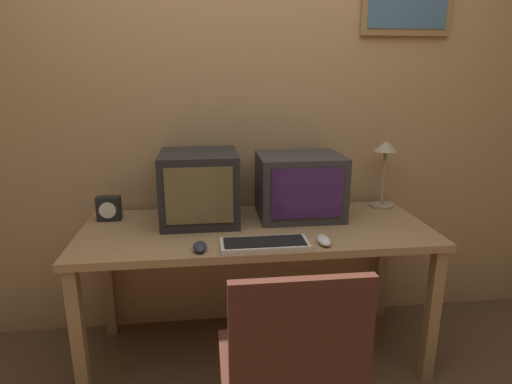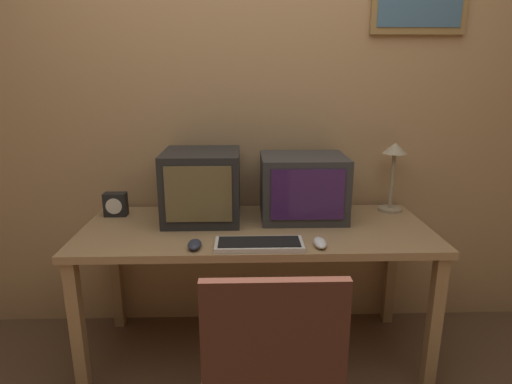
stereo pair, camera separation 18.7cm
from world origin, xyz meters
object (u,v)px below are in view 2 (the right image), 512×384
Objects in this scene: monitor_left at (202,186)px; monitor_right at (303,187)px; desk_clock at (116,204)px; keyboard_main at (259,244)px; desk_lamp at (394,163)px; mouse_near_keyboard at (320,243)px; mouse_far_corner at (195,244)px.

monitor_right is at bearing 1.27° from monitor_left.
monitor_right is 1.01m from desk_clock.
keyboard_main is 1.02× the size of desk_lamp.
mouse_near_keyboard and mouse_far_corner have the same top height.
mouse_far_corner is (-0.28, -0.01, 0.00)m from keyboard_main.
monitor_left reaches higher than mouse_near_keyboard.
mouse_near_keyboard is at bearing -86.36° from monitor_right.
monitor_right is 1.12× the size of keyboard_main.
monitor_left is 0.53m from monitor_right.
desk_clock is (-1.03, 0.46, 0.05)m from mouse_near_keyboard.
mouse_far_corner reaches higher than keyboard_main.
keyboard_main is (0.28, -0.39, -0.17)m from monitor_left.
keyboard_main is at bearing 179.62° from mouse_near_keyboard.
desk_clock is at bearing 135.62° from mouse_far_corner.
desk_clock is (-0.76, 0.45, 0.05)m from keyboard_main.
keyboard_main is 3.31× the size of mouse_near_keyboard.
desk_lamp reaches higher than mouse_near_keyboard.
desk_lamp is at bearing 1.75° from desk_clock.
monitor_left is 1.04m from desk_lamp.
monitor_left is 0.89× the size of monitor_right.
monitor_right is at bearing -168.93° from desk_lamp.
mouse_far_corner is (-0.56, -0.01, 0.00)m from mouse_near_keyboard.
mouse_far_corner is 0.28× the size of desk_lamp.
mouse_near_keyboard is 1.09× the size of mouse_far_corner.
monitor_right reaches higher than mouse_far_corner.
monitor_left is at bearing -173.88° from desk_lamp.
mouse_near_keyboard is at bearing -23.95° from desk_clock.
monitor_left reaches higher than keyboard_main.
desk_clock is (-0.47, 0.46, 0.05)m from mouse_far_corner.
mouse_near_keyboard is at bearing 0.61° from mouse_far_corner.
monitor_right is 1.14× the size of desk_lamp.
monitor_right is 3.71× the size of mouse_near_keyboard.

